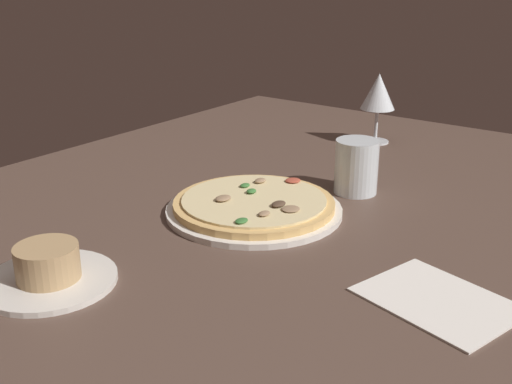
% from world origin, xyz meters
% --- Properties ---
extents(dining_table, '(1.50, 1.10, 0.04)m').
position_xyz_m(dining_table, '(0.00, 0.00, 0.02)').
color(dining_table, brown).
rests_on(dining_table, ground).
extents(pizza_main, '(0.30, 0.30, 0.03)m').
position_xyz_m(pizza_main, '(-0.04, -0.02, 0.05)').
color(pizza_main, silver).
rests_on(pizza_main, dining_table).
extents(ramekin_on_saucer, '(0.18, 0.18, 0.05)m').
position_xyz_m(ramekin_on_saucer, '(-0.40, 0.05, 0.06)').
color(ramekin_on_saucer, silver).
rests_on(ramekin_on_saucer, dining_table).
extents(wine_glass_far, '(0.08, 0.08, 0.16)m').
position_xyz_m(wine_glass_far, '(0.48, 0.01, 0.15)').
color(wine_glass_far, silver).
rests_on(wine_glass_far, dining_table).
extents(water_glass, '(0.08, 0.08, 0.10)m').
position_xyz_m(water_glass, '(0.16, -0.11, 0.08)').
color(water_glass, silver).
rests_on(water_glass, dining_table).
extents(paper_menu, '(0.18, 0.21, 0.00)m').
position_xyz_m(paper_menu, '(-0.14, -0.38, 0.04)').
color(paper_menu, white).
rests_on(paper_menu, dining_table).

